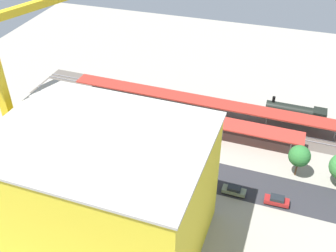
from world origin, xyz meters
name	(u,v)px	position (x,y,z in m)	size (l,w,h in m)	color
ground_plane	(202,164)	(0.00, 0.00, 0.00)	(161.42, 161.42, 0.00)	#9E998C
rail_bed	(220,114)	(0.00, -19.36, 0.00)	(100.89, 14.37, 0.01)	#5B544C
street_asphalt	(198,173)	(0.00, 2.94, 0.00)	(100.89, 9.00, 0.01)	#2D2D33
track_rails	(220,114)	(0.00, -19.36, 0.18)	(100.84, 11.27, 0.12)	#9E9EA8
platform_canopy_near	(191,117)	(5.23, -10.37, 4.03)	(49.96, 6.41, 4.23)	#B73328
platform_canopy_far	(204,101)	(4.01, -17.74, 4.09)	(67.23, 6.56, 4.30)	#A82D23
locomotive	(298,114)	(-18.06, -22.54, 1.92)	(15.50, 3.47, 5.31)	black
parked_car_0	(277,201)	(-15.80, 6.61, 0.77)	(4.50, 1.85, 1.74)	black
parked_car_1	(234,190)	(-7.83, 6.36, 0.75)	(4.55, 1.94, 1.69)	black
parked_car_2	(199,183)	(-1.01, 6.33, 0.76)	(4.69, 1.84, 1.73)	black
parked_car_3	(161,174)	(6.83, 6.12, 0.73)	(4.13, 1.82, 1.64)	black
parked_car_4	(130,167)	(13.57, 6.21, 0.80)	(4.83, 2.01, 1.81)	black
construction_building	(105,192)	(10.24, 22.89, 10.59)	(30.43, 22.82, 21.19)	yellow
construction_roof_slab	(98,137)	(10.24, 22.89, 21.39)	(31.03, 23.42, 0.40)	#B7B2A8
tower_crane	(20,92)	(27.79, 15.71, 21.36)	(12.56, 28.43, 35.15)	gray
box_truck_0	(181,177)	(2.42, 6.91, 1.74)	(9.04, 2.43, 3.59)	black
box_truck_1	(134,167)	(12.25, 6.91, 1.77)	(10.03, 3.21, 3.66)	black
street_tree_0	(89,119)	(26.04, -1.34, 5.07)	(4.28, 4.28, 7.26)	brown
street_tree_3	(166,135)	(8.18, -1.09, 4.82)	(4.36, 4.36, 7.03)	brown
street_tree_5	(299,156)	(-18.67, -2.57, 4.91)	(4.29, 4.29, 7.08)	brown
traffic_light	(168,136)	(7.90, -1.68, 4.25)	(0.50, 0.36, 6.40)	#333333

